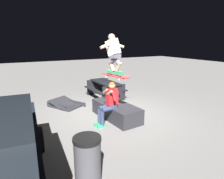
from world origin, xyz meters
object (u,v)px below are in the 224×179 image
at_px(kicker_ramp, 66,105).
at_px(person_sitting_on_ledge, 109,101).
at_px(skateboard, 115,76).
at_px(skater_airborne, 114,52).
at_px(ledge_box_main, 116,111).
at_px(trash_bin, 88,161).
at_px(picnic_table_back, 105,87).

bearing_deg(kicker_ramp, person_sitting_on_ledge, -162.18).
relative_size(person_sitting_on_ledge, skateboard, 1.28).
relative_size(skateboard, skater_airborne, 0.93).
relative_size(ledge_box_main, trash_bin, 2.10).
xyz_separation_m(person_sitting_on_ledge, trash_bin, (-2.14, 1.52, -0.28)).
height_order(ledge_box_main, kicker_ramp, ledge_box_main).
height_order(ledge_box_main, trash_bin, trash_bin).
relative_size(kicker_ramp, trash_bin, 1.57).
bearing_deg(skater_airborne, kicker_ramp, 19.69).
height_order(person_sitting_on_ledge, kicker_ramp, person_sitting_on_ledge).
xyz_separation_m(person_sitting_on_ledge, skateboard, (-0.13, -0.13, 0.79)).
distance_m(ledge_box_main, picnic_table_back, 2.49).
bearing_deg(trash_bin, ledge_box_main, -38.35).
bearing_deg(skater_airborne, person_sitting_on_ledge, 55.37).
height_order(skateboard, picnic_table_back, skateboard).
height_order(skateboard, kicker_ramp, skateboard).
height_order(ledge_box_main, person_sitting_on_ledge, person_sitting_on_ledge).
xyz_separation_m(person_sitting_on_ledge, skater_airborne, (-0.08, -0.11, 1.48)).
distance_m(skater_airborne, picnic_table_back, 3.42).
distance_m(person_sitting_on_ledge, skateboard, 0.81).
xyz_separation_m(skateboard, kicker_ramp, (2.44, 0.87, -1.47)).
bearing_deg(kicker_ramp, skateboard, -160.42).
relative_size(skater_airborne, trash_bin, 1.23).
distance_m(skateboard, picnic_table_back, 3.17).
xyz_separation_m(ledge_box_main, kicker_ramp, (1.98, 1.17, -0.19)).
xyz_separation_m(ledge_box_main, picnic_table_back, (2.36, -0.75, 0.25)).
bearing_deg(skater_airborne, trash_bin, 141.62).
xyz_separation_m(person_sitting_on_ledge, kicker_ramp, (2.31, 0.74, -0.68)).
xyz_separation_m(skater_airborne, picnic_table_back, (2.76, -1.07, -1.72)).
bearing_deg(ledge_box_main, skater_airborne, 141.81).
distance_m(ledge_box_main, skater_airborne, 2.03).
distance_m(skateboard, trash_bin, 2.81).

